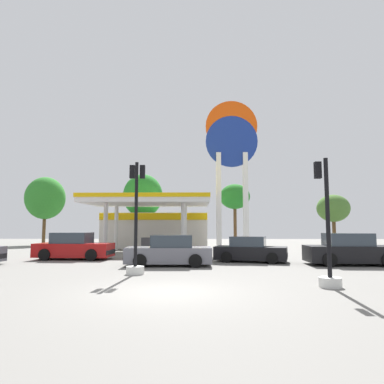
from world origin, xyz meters
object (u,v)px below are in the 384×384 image
(station_pole_sign, at_px, (232,153))
(traffic_signal_2, at_px, (328,250))
(car_1, at_px, (250,250))
(car_4, at_px, (169,252))
(tree_1, at_px, (143,196))
(car_0, at_px, (74,247))
(traffic_signal_1, at_px, (136,235))
(tree_0, at_px, (45,198))
(car_2, at_px, (351,251))
(tree_3, at_px, (333,209))
(tree_2, at_px, (235,197))

(station_pole_sign, bearing_deg, traffic_signal_2, -85.44)
(car_1, xyz_separation_m, car_4, (-4.37, -1.96, 0.06))
(traffic_signal_2, bearing_deg, tree_1, 112.19)
(car_0, distance_m, traffic_signal_1, 8.11)
(car_1, bearing_deg, tree_1, 117.60)
(car_0, xyz_separation_m, traffic_signal_1, (4.89, -6.41, 0.89))
(car_4, bearing_deg, tree_1, 103.21)
(car_1, height_order, traffic_signal_2, traffic_signal_2)
(traffic_signal_2, distance_m, tree_0, 33.72)
(car_2, bearing_deg, traffic_signal_1, -161.11)
(car_1, bearing_deg, car_4, -155.81)
(car_1, distance_m, traffic_signal_2, 8.20)
(car_2, xyz_separation_m, tree_3, (7.05, 20.32, 3.21))
(traffic_signal_1, xyz_separation_m, traffic_signal_2, (6.89, -2.99, -0.41))
(car_0, distance_m, car_2, 15.61)
(tree_0, relative_size, tree_2, 1.17)
(car_4, bearing_deg, tree_3, 51.81)
(car_0, bearing_deg, car_1, -7.30)
(car_1, distance_m, tree_1, 19.48)
(car_2, bearing_deg, car_4, -177.12)
(station_pole_sign, relative_size, tree_0, 1.73)
(traffic_signal_1, height_order, tree_0, tree_0)
(station_pole_sign, relative_size, car_0, 2.80)
(car_4, height_order, traffic_signal_2, traffic_signal_2)
(car_2, distance_m, car_4, 9.32)
(station_pole_sign, bearing_deg, tree_3, 37.67)
(station_pole_sign, bearing_deg, car_2, -65.76)
(station_pole_sign, height_order, traffic_signal_2, station_pole_sign)
(station_pole_sign, height_order, car_0, station_pole_sign)
(car_0, height_order, tree_1, tree_1)
(car_1, distance_m, tree_0, 27.04)
(car_0, xyz_separation_m, traffic_signal_2, (11.78, -9.40, 0.49))
(station_pole_sign, distance_m, traffic_signal_1, 16.95)
(car_4, relative_size, traffic_signal_1, 0.92)
(car_0, height_order, car_2, car_2)
(tree_1, bearing_deg, tree_3, 5.62)
(traffic_signal_1, distance_m, traffic_signal_2, 7.53)
(station_pole_sign, xyz_separation_m, car_4, (-4.33, -11.51, -7.51))
(traffic_signal_2, relative_size, tree_0, 0.58)
(car_0, relative_size, tree_1, 0.61)
(car_4, xyz_separation_m, traffic_signal_1, (-1.16, -3.11, 0.92))
(car_2, relative_size, traffic_signal_1, 0.98)
(car_4, distance_m, tree_0, 25.53)
(traffic_signal_1, relative_size, tree_2, 0.74)
(car_4, xyz_separation_m, tree_2, (5.23, 18.00, 4.29))
(car_2, bearing_deg, tree_0, 141.70)
(traffic_signal_2, xyz_separation_m, tree_1, (-10.14, 24.85, 4.00))
(car_1, distance_m, tree_3, 22.56)
(car_1, xyz_separation_m, tree_2, (0.86, 16.03, 4.35))
(traffic_signal_1, bearing_deg, tree_0, 121.62)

